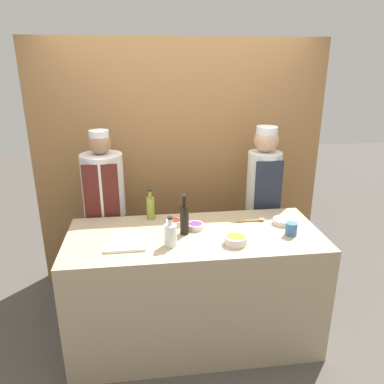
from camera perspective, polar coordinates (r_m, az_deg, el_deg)
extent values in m
plane|color=#4C4742|center=(3.39, 0.38, -21.05)|extent=(14.00, 14.00, 0.00)
cube|color=olive|center=(3.78, -1.77, 4.14)|extent=(2.80, 0.18, 2.40)
cube|color=tan|center=(3.10, 0.40, -14.35)|extent=(1.93, 0.82, 0.95)
cylinder|color=silver|center=(2.99, -2.72, -4.68)|extent=(0.13, 0.13, 0.04)
cylinder|color=red|center=(2.99, -2.72, -4.41)|extent=(0.11, 0.11, 0.01)
cylinder|color=silver|center=(2.72, 6.71, -7.28)|extent=(0.16, 0.16, 0.06)
cylinder|color=yellow|center=(2.71, 6.72, -6.89)|extent=(0.13, 0.13, 0.02)
cylinder|color=silver|center=(3.11, 13.72, -4.35)|extent=(0.16, 0.16, 0.04)
cylinder|color=silver|center=(3.10, 13.74, -4.11)|extent=(0.13, 0.13, 0.01)
cylinder|color=silver|center=(2.93, 0.51, -5.22)|extent=(0.13, 0.13, 0.04)
cylinder|color=#703384|center=(2.93, 0.51, -4.96)|extent=(0.11, 0.11, 0.01)
cube|color=white|center=(2.74, -10.13, -7.71)|extent=(0.29, 0.24, 0.02)
cylinder|color=silver|center=(2.66, -3.31, -6.61)|extent=(0.09, 0.09, 0.16)
cylinder|color=silver|center=(2.61, -3.36, -4.56)|extent=(0.04, 0.04, 0.05)
cylinder|color=black|center=(2.60, -3.37, -3.93)|extent=(0.04, 0.04, 0.01)
cylinder|color=black|center=(2.82, -1.17, -4.28)|extent=(0.07, 0.07, 0.23)
cylinder|color=black|center=(2.76, -1.19, -1.48)|extent=(0.03, 0.03, 0.07)
cylinder|color=black|center=(2.74, -1.20, -0.62)|extent=(0.03, 0.03, 0.02)
cylinder|color=olive|center=(3.10, -6.34, -2.49)|extent=(0.07, 0.07, 0.19)
cylinder|color=olive|center=(3.06, -6.42, -0.38)|extent=(0.03, 0.03, 0.06)
cylinder|color=black|center=(3.05, -6.45, 0.26)|extent=(0.03, 0.03, 0.02)
cylinder|color=#386093|center=(2.92, 14.89, -5.46)|extent=(0.09, 0.09, 0.10)
cylinder|color=#B2844C|center=(3.09, 8.54, -4.37)|extent=(0.19, 0.02, 0.02)
ellipsoid|color=#B2844C|center=(3.12, 10.54, -4.12)|extent=(0.05, 0.04, 0.02)
cylinder|color=#28282D|center=(3.64, -12.50, -9.78)|extent=(0.26, 0.26, 0.89)
cylinder|color=silver|center=(3.35, -13.39, 1.06)|extent=(0.36, 0.36, 0.55)
cube|color=#561E19|center=(3.20, -13.65, -0.29)|extent=(0.29, 0.02, 0.51)
sphere|color=#9E704C|center=(3.26, -13.91, 7.28)|extent=(0.19, 0.19, 0.19)
cylinder|color=white|center=(3.24, -14.01, 8.53)|extent=(0.17, 0.17, 0.07)
cylinder|color=#28282D|center=(3.79, 10.16, -8.64)|extent=(0.22, 0.22, 0.87)
cylinder|color=silver|center=(3.51, 10.84, 1.62)|extent=(0.31, 0.31, 0.55)
cube|color=#232838|center=(3.39, 11.56, 0.51)|extent=(0.25, 0.02, 0.51)
sphere|color=tan|center=(3.41, 11.26, 7.78)|extent=(0.22, 0.22, 0.22)
cylinder|color=white|center=(3.40, 11.35, 9.14)|extent=(0.19, 0.19, 0.08)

